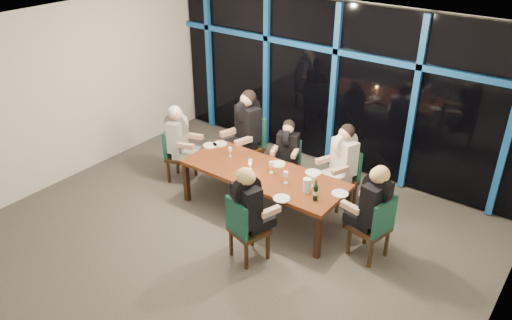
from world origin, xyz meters
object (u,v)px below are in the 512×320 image
object	(u,v)px
dining_table	(264,176)
diner_far_mid	(288,145)
chair_end_left	(176,152)
chair_near_mid	(244,227)
water_pitcher	(307,185)
chair_far_left	(251,142)
chair_far_mid	(288,161)
diner_end_right	(374,198)
diner_far_right	(343,154)
diner_far_left	(246,121)
diner_near_mid	(249,200)
chair_far_right	(345,174)
chair_end_right	(376,226)
wine_bottle	(315,192)
diner_end_left	(179,133)

from	to	relation	value
dining_table	diner_far_mid	xyz separation A→B (m)	(-0.14, 0.87, 0.14)
chair_end_left	chair_near_mid	distance (m)	2.56
water_pitcher	chair_far_left	bearing A→B (deg)	154.30
chair_far_mid	chair_end_left	bearing A→B (deg)	-168.54
diner_end_right	water_pitcher	xyz separation A→B (m)	(-0.96, -0.11, -0.09)
dining_table	chair_far_mid	xyz separation A→B (m)	(-0.17, 0.94, -0.20)
diner_far_right	diner_end_right	size ratio (longest dim) A/B	0.98
chair_far_left	diner_end_right	bearing A→B (deg)	-3.09
chair_near_mid	diner_far_left	xyz separation A→B (m)	(-1.47, 1.96, 0.48)
chair_near_mid	diner_near_mid	xyz separation A→B (m)	(0.02, 0.08, 0.39)
chair_far_right	chair_end_right	xyz separation A→B (m)	(1.00, -1.02, 0.01)
chair_end_right	wine_bottle	bearing A→B (deg)	-64.40
diner_end_left	wine_bottle	size ratio (longest dim) A/B	2.98
diner_end_right	chair_far_mid	bearing A→B (deg)	-103.22
diner_far_left	chair_end_right	bearing A→B (deg)	-1.16
chair_far_mid	diner_end_left	bearing A→B (deg)	-168.11
chair_near_mid	diner_end_left	xyz separation A→B (m)	(-2.25, 1.09, 0.36)
diner_far_left	diner_far_mid	xyz separation A→B (m)	(0.87, -0.01, -0.21)
chair_far_mid	diner_far_mid	world-z (taller)	diner_far_mid
diner_far_right	diner_near_mid	world-z (taller)	diner_near_mid
diner_far_right	diner_far_left	bearing A→B (deg)	-155.24
diner_end_right	chair_end_right	bearing A→B (deg)	90.00
wine_bottle	water_pitcher	bearing A→B (deg)	152.45
diner_near_mid	wine_bottle	size ratio (longest dim) A/B	3.07
chair_far_left	chair_near_mid	bearing A→B (deg)	-39.06
chair_far_right	wine_bottle	world-z (taller)	wine_bottle
chair_far_mid	diner_end_right	distance (m)	2.21
chair_near_mid	diner_near_mid	distance (m)	0.40
chair_end_right	diner_end_left	size ratio (longest dim) A/B	1.07
dining_table	diner_end_left	world-z (taller)	diner_end_left
wine_bottle	diner_far_right	bearing A→B (deg)	99.47
diner_near_mid	wine_bottle	distance (m)	0.97
diner_end_right	wine_bottle	size ratio (longest dim) A/B	3.09
dining_table	chair_end_left	bearing A→B (deg)	-179.47
chair_far_right	water_pitcher	distance (m)	1.17
diner_near_mid	chair_end_left	bearing A→B (deg)	-6.08
dining_table	water_pitcher	bearing A→B (deg)	-6.64
diner_far_mid	diner_end_right	world-z (taller)	diner_end_right
chair_end_left	diner_far_mid	world-z (taller)	diner_far_mid
chair_near_mid	diner_near_mid	bearing A→B (deg)	-90.00
dining_table	diner_end_right	size ratio (longest dim) A/B	2.69
diner_far_right	water_pitcher	bearing A→B (deg)	-67.93
chair_near_mid	diner_end_right	world-z (taller)	diner_end_right
chair_far_left	chair_far_mid	size ratio (longest dim) A/B	1.26
chair_far_mid	chair_far_right	size ratio (longest dim) A/B	0.88
chair_end_right	diner_far_left	xyz separation A→B (m)	(-2.88, 0.88, 0.47)
diner_end_left	diner_near_mid	bearing A→B (deg)	-133.24
chair_near_mid	chair_far_left	bearing A→B (deg)	-38.16
dining_table	diner_far_left	size ratio (longest dim) A/B	2.47
chair_near_mid	diner_far_right	world-z (taller)	diner_far_right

